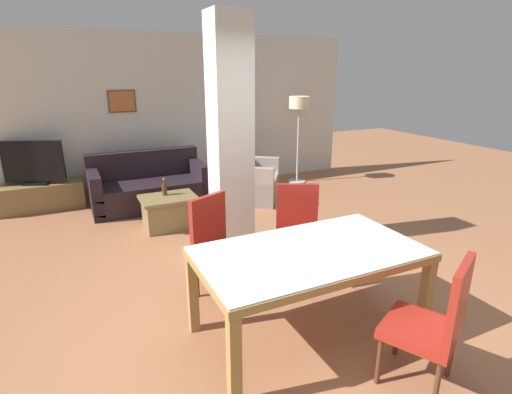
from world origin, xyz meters
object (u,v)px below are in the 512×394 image
Objects in this scene: dining_chair_far_right at (298,230)px; coffee_table at (169,212)px; bottle at (164,189)px; floor_lamp at (299,110)px; dining_chair_far_left at (218,244)px; sofa at (149,188)px; dining_chair_near_right at (434,321)px; tv_stand at (39,197)px; tv_screen at (33,163)px; armchair at (248,182)px; dining_table at (309,266)px.

coffee_table is (-0.89, 1.93, -0.29)m from dining_chair_far_right.
bottle is 3.17m from floor_lamp.
bottle is (-0.02, 0.10, 0.31)m from coffee_table.
sofa is at bearing -114.06° from dining_chair_far_left.
floor_lamp is (1.93, 4.91, 0.86)m from dining_chair_near_right.
coffee_table is at bearing -114.98° from dining_chair_far_left.
dining_chair_far_left is 4.14× the size of bottle.
tv_stand is (-2.54, 5.25, -0.31)m from dining_chair_near_right.
dining_chair_far_right is 4.34m from tv_screen.
armchair is at bearing -174.86° from tv_screen.
dining_chair_far_left is 0.79× the size of armchair.
armchair reaches higher than dining_table.
armchair is (1.57, -0.42, 0.01)m from sofa.
dining_chair_far_left reaches higher than sofa.
dining_table is at bearing 90.00° from dining_chair_far_left.
armchair is 0.96× the size of tv_stand.
bottle reaches higher than coffee_table.
floor_lamp is (2.84, 1.14, 0.85)m from bottle.
armchair reaches higher than tv_stand.
tv_screen reaches higher than dining_chair_far_left.
coffee_table is at bearing -39.11° from dining_chair_far_right.
coffee_table is at bearing 76.54° from dining_chair_near_right.
dining_chair_far_left is at bearing 4.14° from armchair.
floor_lamp reaches higher than dining_chair_near_right.
dining_chair_near_right is 3.88m from bottle.
sofa is (-0.95, 3.00, -0.23)m from dining_chair_far_right.
armchair is 3.30m from tv_stand.
dining_table reaches higher than tv_stand.
sofa is 1.09× the size of floor_lamp.
coffee_table is at bearing 157.83° from tv_screen.
dining_chair_far_right is at bearing 152.84° from dining_chair_far_left.
dining_table is 1.37× the size of tv_stand.
bottle is 0.18× the size of tv_stand.
sofa is at bearing -46.31° from dining_chair_far_right.
sofa is 1.00m from bottle.
tv_stand is (-2.11, 4.40, -0.41)m from dining_table.
armchair is at bearing 54.81° from dining_chair_near_right.
sofa is 3.08m from floor_lamp.
dining_chair_near_right is 5.35m from floor_lamp.
tv_screen reaches higher than bottle.
floor_lamp reaches higher than bottle.
dining_table is 3.93m from sofa.
bottle is at bearing -42.16° from tv_stand.
dining_chair_far_left reaches higher than armchair.
dining_chair_far_left reaches higher than tv_stand.
armchair is (0.62, 4.33, -0.23)m from dining_chair_near_right.
floor_lamp is at bearing 21.82° from bottle.
tv_screen is (-1.63, 1.48, 0.21)m from bottle.
tv_screen is at bearing -90.00° from tv_stand.
tv_screen is at bearing 136.37° from coffee_table.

